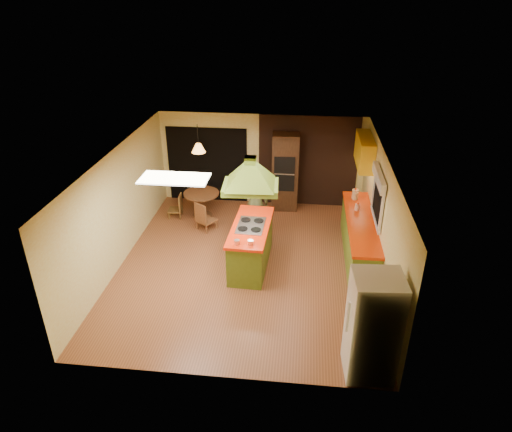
# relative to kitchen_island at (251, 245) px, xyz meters

# --- Properties ---
(ground) EXTENTS (6.50, 6.50, 0.00)m
(ground) POSITION_rel_kitchen_island_xyz_m (-0.09, -0.01, -0.49)
(ground) COLOR brown
(ground) RESTS_ON ground
(room_walls) EXTENTS (5.50, 6.50, 6.50)m
(room_walls) POSITION_rel_kitchen_island_xyz_m (-0.09, -0.01, 0.76)
(room_walls) COLOR beige
(room_walls) RESTS_ON ground
(ceiling_plane) EXTENTS (6.50, 6.50, 0.00)m
(ceiling_plane) POSITION_rel_kitchen_island_xyz_m (-0.09, -0.01, 2.01)
(ceiling_plane) COLOR silver
(ceiling_plane) RESTS_ON room_walls
(brick_panel) EXTENTS (2.64, 0.03, 2.50)m
(brick_panel) POSITION_rel_kitchen_island_xyz_m (1.16, 3.22, 0.76)
(brick_panel) COLOR #381E14
(brick_panel) RESTS_ON ground
(nook_opening) EXTENTS (2.20, 0.03, 2.10)m
(nook_opening) POSITION_rel_kitchen_island_xyz_m (-1.59, 3.22, 0.56)
(nook_opening) COLOR black
(nook_opening) RESTS_ON ground
(right_counter) EXTENTS (0.62, 3.05, 0.92)m
(right_counter) POSITION_rel_kitchen_island_xyz_m (2.36, 0.59, -0.03)
(right_counter) COLOR olive
(right_counter) RESTS_ON ground
(upper_cabinets) EXTENTS (0.34, 1.40, 0.70)m
(upper_cabinets) POSITION_rel_kitchen_island_xyz_m (2.48, 2.19, 1.46)
(upper_cabinets) COLOR yellow
(upper_cabinets) RESTS_ON room_walls
(window_right) EXTENTS (0.12, 1.35, 1.06)m
(window_right) POSITION_rel_kitchen_island_xyz_m (2.60, 0.39, 1.28)
(window_right) COLOR black
(window_right) RESTS_ON room_walls
(fluor_panel) EXTENTS (1.20, 0.60, 0.03)m
(fluor_panel) POSITION_rel_kitchen_island_xyz_m (-1.19, -1.21, 2.00)
(fluor_panel) COLOR white
(fluor_panel) RESTS_ON ceiling_plane
(kitchen_island) EXTENTS (0.85, 1.96, 0.98)m
(kitchen_island) POSITION_rel_kitchen_island_xyz_m (0.00, 0.00, 0.00)
(kitchen_island) COLOR #5B701C
(kitchen_island) RESTS_ON ground
(range_hood) EXTENTS (1.15, 0.86, 0.80)m
(range_hood) POSITION_rel_kitchen_island_xyz_m (0.00, -0.00, 1.76)
(range_hood) COLOR #5B731C
(range_hood) RESTS_ON ceiling_plane
(man) EXTENTS (0.64, 0.42, 1.74)m
(man) POSITION_rel_kitchen_island_xyz_m (-0.05, 1.32, 0.38)
(man) COLOR #494C28
(man) RESTS_ON ground
(refrigerator) EXTENTS (0.78, 0.75, 1.79)m
(refrigerator) POSITION_rel_kitchen_island_xyz_m (2.20, -2.86, 0.41)
(refrigerator) COLOR white
(refrigerator) RESTS_ON ground
(wall_oven) EXTENTS (0.72, 0.63, 2.09)m
(wall_oven) POSITION_rel_kitchen_island_xyz_m (0.56, 2.94, 0.56)
(wall_oven) COLOR #432715
(wall_oven) RESTS_ON ground
(dining_table) EXTENTS (0.92, 0.92, 0.69)m
(dining_table) POSITION_rel_kitchen_island_xyz_m (-1.55, 2.14, -0.01)
(dining_table) COLOR brown
(dining_table) RESTS_ON ground
(chair_left) EXTENTS (0.37, 0.37, 0.64)m
(chair_left) POSITION_rel_kitchen_island_xyz_m (-2.25, 2.04, -0.17)
(chair_left) COLOR brown
(chair_left) RESTS_ON ground
(chair_near) EXTENTS (0.57, 0.57, 0.75)m
(chair_near) POSITION_rel_kitchen_island_xyz_m (-1.30, 1.49, -0.12)
(chair_near) COLOR brown
(chair_near) RESTS_ON ground
(pendant_lamp) EXTENTS (0.44, 0.44, 0.22)m
(pendant_lamp) POSITION_rel_kitchen_island_xyz_m (-1.55, 2.14, 1.41)
(pendant_lamp) COLOR #FF9E3F
(pendant_lamp) RESTS_ON ceiling_plane
(canister_large) EXTENTS (0.19, 0.19, 0.23)m
(canister_large) POSITION_rel_kitchen_island_xyz_m (2.31, 1.72, 0.54)
(canister_large) COLOR beige
(canister_large) RESTS_ON right_counter
(canister_medium) EXTENTS (0.17, 0.17, 0.18)m
(canister_medium) POSITION_rel_kitchen_island_xyz_m (2.31, 1.67, 0.52)
(canister_medium) COLOR beige
(canister_medium) RESTS_ON right_counter
(canister_small) EXTENTS (0.14, 0.14, 0.15)m
(canister_small) POSITION_rel_kitchen_island_xyz_m (2.31, 1.09, 0.51)
(canister_small) COLOR beige
(canister_small) RESTS_ON right_counter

